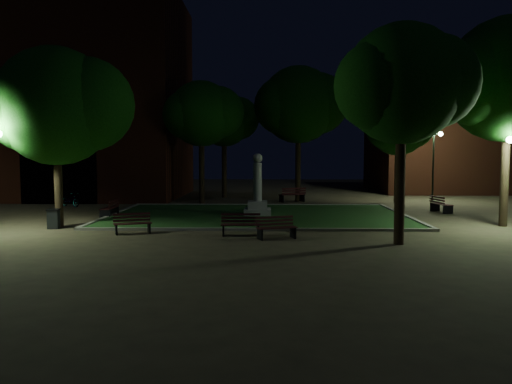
{
  "coord_description": "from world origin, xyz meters",
  "views": [
    {
      "loc": [
        0.43,
        -23.97,
        3.24
      ],
      "look_at": [
        -0.06,
        1.0,
        1.34
      ],
      "focal_mm": 35.0,
      "sensor_mm": 36.0,
      "label": 1
    }
  ],
  "objects_px": {
    "monument": "(258,198)",
    "bench_near_left": "(241,225)",
    "bench_left_side": "(110,209)",
    "trash_bin": "(54,219)",
    "bench_far_side": "(293,195)",
    "bench_west_near": "(133,224)",
    "bicycle": "(70,200)",
    "bench_near_right": "(276,228)",
    "bench_right_side": "(440,205)"
  },
  "relations": [
    {
      "from": "monument",
      "to": "bench_near_left",
      "type": "distance_m",
      "value": 6.3
    },
    {
      "from": "bench_left_side",
      "to": "trash_bin",
      "type": "relative_size",
      "value": 1.86
    },
    {
      "from": "bench_near_left",
      "to": "trash_bin",
      "type": "xyz_separation_m",
      "value": [
        -8.24,
        1.64,
        0.03
      ]
    },
    {
      "from": "bench_near_left",
      "to": "bench_far_side",
      "type": "distance_m",
      "value": 14.14
    },
    {
      "from": "bench_west_near",
      "to": "trash_bin",
      "type": "bearing_deg",
      "value": 139.52
    },
    {
      "from": "bench_west_near",
      "to": "bench_far_side",
      "type": "distance_m",
      "value": 15.29
    },
    {
      "from": "bench_far_side",
      "to": "bicycle",
      "type": "relative_size",
      "value": 1.15
    },
    {
      "from": "trash_bin",
      "to": "bench_near_right",
      "type": "bearing_deg",
      "value": -13.85
    },
    {
      "from": "bench_near_right",
      "to": "bicycle",
      "type": "relative_size",
      "value": 1.0
    },
    {
      "from": "bench_near_right",
      "to": "bench_left_side",
      "type": "bearing_deg",
      "value": 122.57
    },
    {
      "from": "bench_near_right",
      "to": "bench_west_near",
      "type": "relative_size",
      "value": 1.03
    },
    {
      "from": "monument",
      "to": "bench_right_side",
      "type": "relative_size",
      "value": 1.85
    },
    {
      "from": "bench_west_near",
      "to": "bench_far_side",
      "type": "bearing_deg",
      "value": 39.4
    },
    {
      "from": "bench_west_near",
      "to": "trash_bin",
      "type": "relative_size",
      "value": 1.85
    },
    {
      "from": "bench_near_left",
      "to": "monument",
      "type": "bearing_deg",
      "value": 82.3
    },
    {
      "from": "monument",
      "to": "bench_far_side",
      "type": "distance_m",
      "value": 7.94
    },
    {
      "from": "monument",
      "to": "bench_left_side",
      "type": "relative_size",
      "value": 2.0
    },
    {
      "from": "bench_far_side",
      "to": "bicycle",
      "type": "distance_m",
      "value": 14.22
    },
    {
      "from": "bench_near_right",
      "to": "bicycle",
      "type": "xyz_separation_m",
      "value": [
        -12.43,
        11.31,
        0.03
      ]
    },
    {
      "from": "bench_near_right",
      "to": "bench_left_side",
      "type": "height_order",
      "value": "bench_left_side"
    },
    {
      "from": "bench_near_left",
      "to": "bench_right_side",
      "type": "xyz_separation_m",
      "value": [
        10.71,
        8.06,
        0.02
      ]
    },
    {
      "from": "bench_west_near",
      "to": "bicycle",
      "type": "distance_m",
      "value": 12.12
    },
    {
      "from": "bench_near_left",
      "to": "bench_left_side",
      "type": "height_order",
      "value": "bench_left_side"
    },
    {
      "from": "monument",
      "to": "bench_near_right",
      "type": "distance_m",
      "value": 7.06
    },
    {
      "from": "bench_far_side",
      "to": "bench_near_right",
      "type": "bearing_deg",
      "value": 60.2
    },
    {
      "from": "bench_near_left",
      "to": "bicycle",
      "type": "height_order",
      "value": "bench_near_left"
    },
    {
      "from": "bench_near_right",
      "to": "bench_right_side",
      "type": "bearing_deg",
      "value": 23.91
    },
    {
      "from": "bicycle",
      "to": "monument",
      "type": "bearing_deg",
      "value": -77.18
    },
    {
      "from": "bench_near_right",
      "to": "bench_far_side",
      "type": "distance_m",
      "value": 14.66
    },
    {
      "from": "bench_left_side",
      "to": "trash_bin",
      "type": "bearing_deg",
      "value": -13.79
    },
    {
      "from": "bench_right_side",
      "to": "trash_bin",
      "type": "bearing_deg",
      "value": 99.7
    },
    {
      "from": "bench_near_right",
      "to": "bench_right_side",
      "type": "distance_m",
      "value": 12.81
    },
    {
      "from": "monument",
      "to": "bench_left_side",
      "type": "distance_m",
      "value": 7.68
    },
    {
      "from": "bench_west_near",
      "to": "bench_near_right",
      "type": "bearing_deg",
      "value": -33.22
    },
    {
      "from": "bench_left_side",
      "to": "bench_near_left",
      "type": "bearing_deg",
      "value": 51.84
    },
    {
      "from": "bench_left_side",
      "to": "bench_far_side",
      "type": "bearing_deg",
      "value": 130.45
    },
    {
      "from": "bench_near_left",
      "to": "trash_bin",
      "type": "distance_m",
      "value": 8.41
    },
    {
      "from": "monument",
      "to": "bench_near_left",
      "type": "height_order",
      "value": "monument"
    },
    {
      "from": "monument",
      "to": "bench_far_side",
      "type": "xyz_separation_m",
      "value": [
        2.23,
        7.6,
        -0.5
      ]
    },
    {
      "from": "bench_near_right",
      "to": "bench_near_left",
      "type": "bearing_deg",
      "value": 132.65
    },
    {
      "from": "monument",
      "to": "bicycle",
      "type": "distance_m",
      "value": 12.39
    },
    {
      "from": "bench_left_side",
      "to": "bicycle",
      "type": "bearing_deg",
      "value": -138.36
    },
    {
      "from": "bench_left_side",
      "to": "bench_right_side",
      "type": "bearing_deg",
      "value": 98.51
    },
    {
      "from": "monument",
      "to": "bench_right_side",
      "type": "distance_m",
      "value": 10.31
    },
    {
      "from": "bench_near_right",
      "to": "bench_right_side",
      "type": "height_order",
      "value": "bench_right_side"
    },
    {
      "from": "monument",
      "to": "bench_near_right",
      "type": "xyz_separation_m",
      "value": [
        0.83,
        -6.99,
        -0.56
      ]
    },
    {
      "from": "bench_near_right",
      "to": "bench_far_side",
      "type": "bearing_deg",
      "value": 65.05
    },
    {
      "from": "bench_west_near",
      "to": "bench_far_side",
      "type": "height_order",
      "value": "bench_far_side"
    },
    {
      "from": "bench_left_side",
      "to": "bench_right_side",
      "type": "height_order",
      "value": "bench_right_side"
    },
    {
      "from": "bench_west_near",
      "to": "trash_bin",
      "type": "xyz_separation_m",
      "value": [
        -3.79,
        1.25,
        0.05
      ]
    }
  ]
}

